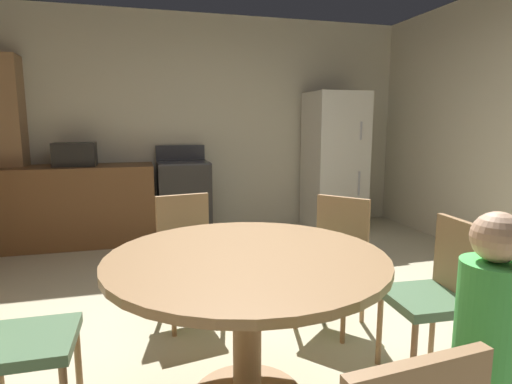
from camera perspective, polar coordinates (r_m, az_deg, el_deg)
The scene contains 13 objects.
ground_plane at distance 2.81m, azimuth 3.66°, elevation -19.99°, with size 14.00×14.00×0.00m, color beige.
wall_back at distance 5.51m, azimuth -7.00°, elevation 9.01°, with size 5.55×0.12×2.70m, color beige.
kitchen_counter at distance 5.19m, azimuth -23.59°, elevation -1.73°, with size 1.80×0.60×0.90m, color brown.
pantry_column at distance 5.43m, azimuth -30.88°, elevation 4.59°, with size 0.44×0.36×2.10m, color #9E754C.
oven_range at distance 5.16m, azimuth -9.73°, elevation -0.95°, with size 0.60×0.60×1.10m.
refrigerator at distance 5.58m, azimuth 10.54°, elevation 4.09°, with size 0.68×0.68×1.76m.
microwave at distance 5.11m, azimuth -23.27°, elevation 4.70°, with size 0.44×0.32×0.26m, color black.
dining_table at distance 2.06m, azimuth -1.24°, elevation -12.43°, with size 1.33×1.33×0.76m.
chair_east at distance 2.50m, azimuth 23.44°, elevation -11.97°, with size 0.42×0.42×0.87m.
chair_west at distance 2.14m, azimuth -30.57°, elevation -16.11°, with size 0.41×0.41×0.87m.
chair_north at distance 3.02m, azimuth -9.21°, elevation -7.59°, with size 0.46×0.46×0.87m.
chair_northeast at distance 2.96m, azimuth 10.63°, elevation -8.04°, with size 0.56×0.56×0.87m.
person_child at distance 1.75m, azimuth 28.67°, elevation -18.96°, with size 0.31×0.31×1.09m.
Camera 1 is at (-0.81, -2.31, 1.38)m, focal length 29.59 mm.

